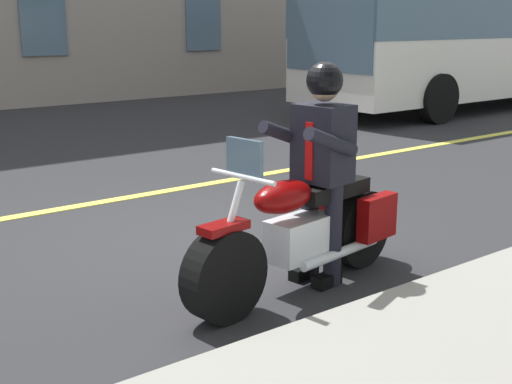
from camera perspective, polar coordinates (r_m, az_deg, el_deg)
name	(u,v)px	position (r m, az deg, el deg)	size (l,w,h in m)	color
ground_plane	(220,242)	(6.46, -3.02, -4.20)	(80.00, 80.00, 0.00)	#28282B
lane_center_stripe	(124,198)	(8.12, -11.03, -0.53)	(60.00, 0.16, 0.01)	#E5DB4C
motorcycle_main	(305,232)	(5.26, 4.09, -3.38)	(2.22, 0.79, 1.26)	black
rider_main	(322,154)	(5.26, 5.52, 3.16)	(0.68, 0.61, 1.74)	black
bus_far	(496,26)	(17.72, 19.45, 12.97)	(11.05, 2.70, 3.30)	white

